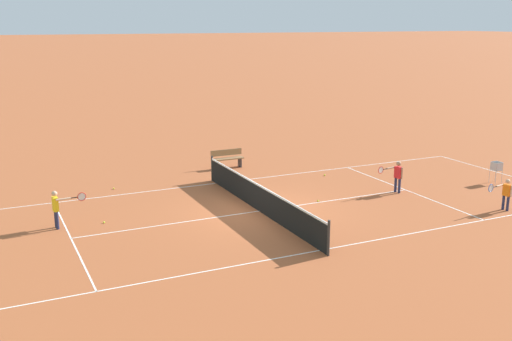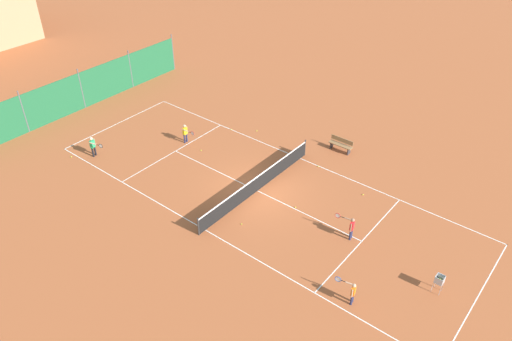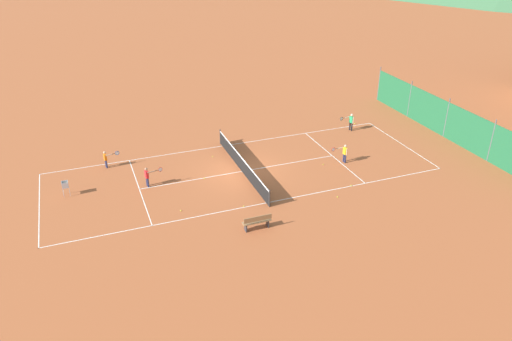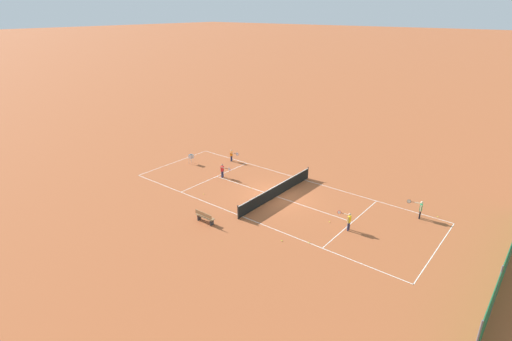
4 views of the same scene
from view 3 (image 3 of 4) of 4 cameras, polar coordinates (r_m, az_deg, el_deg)
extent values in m
plane|color=#A8542D|center=(31.32, -1.61, -0.10)|extent=(600.00, 600.00, 0.00)
cube|color=white|center=(36.58, 16.28, 2.97)|extent=(8.25, 0.05, 0.01)
cube|color=white|center=(30.12, -23.54, -3.80)|extent=(8.25, 0.05, 0.01)
cube|color=white|center=(34.83, -3.85, 2.81)|extent=(0.05, 23.85, 0.01)
cube|color=white|center=(27.97, 1.19, -3.72)|extent=(0.05, 23.85, 0.01)
cube|color=white|center=(33.74, 8.70, 1.69)|extent=(8.20, 0.05, 0.01)
cube|color=white|center=(30.10, -13.18, -2.09)|extent=(8.20, 0.05, 0.01)
cube|color=white|center=(31.32, -1.61, -0.10)|extent=(0.05, 12.80, 0.01)
cylinder|color=#2D2D2D|center=(35.02, -4.10, 3.88)|extent=(0.08, 0.08, 1.06)
cylinder|color=#2D2D2D|center=(27.35, 1.55, -3.23)|extent=(0.08, 0.08, 1.06)
cube|color=black|center=(31.12, -1.62, 0.64)|extent=(9.10, 0.02, 0.91)
cube|color=white|center=(30.91, -1.63, 1.43)|extent=(9.10, 0.04, 0.06)
cube|color=#1E6038|center=(38.30, 20.91, 5.44)|extent=(17.20, 0.04, 2.60)
cylinder|color=#59595E|center=(44.59, 13.88, 9.63)|extent=(0.08, 0.08, 2.90)
cylinder|color=#59595E|center=(41.32, 17.16, 7.81)|extent=(0.08, 0.08, 2.90)
cylinder|color=#59595E|center=(38.24, 20.95, 5.65)|extent=(0.08, 0.08, 2.90)
cylinder|color=#59595E|center=(35.43, 25.33, 3.11)|extent=(0.08, 0.08, 2.90)
cylinder|color=#23284C|center=(33.16, -16.79, 0.81)|extent=(0.09, 0.09, 0.53)
cylinder|color=#23284C|center=(33.01, -16.70, 0.69)|extent=(0.09, 0.09, 0.53)
cube|color=orange|center=(32.89, -16.86, 1.48)|extent=(0.28, 0.19, 0.41)
sphere|color=tan|center=(32.76, -16.93, 1.97)|extent=(0.16, 0.16, 0.16)
cylinder|color=tan|center=(33.03, -16.94, 1.59)|extent=(0.06, 0.06, 0.41)
cylinder|color=tan|center=(32.72, -16.47, 1.72)|extent=(0.14, 0.41, 0.06)
cylinder|color=black|center=(32.79, -15.98, 1.84)|extent=(0.06, 0.19, 0.03)
torus|color=#1E4CB2|center=(32.84, -15.59, 1.94)|extent=(0.08, 0.28, 0.28)
cylinder|color=silver|center=(32.84, -15.59, 1.94)|extent=(0.05, 0.25, 0.25)
cylinder|color=black|center=(37.84, 10.88, 4.92)|extent=(0.11, 0.11, 0.61)
cylinder|color=black|center=(37.97, 10.68, 5.02)|extent=(0.11, 0.11, 0.61)
cube|color=#239E5B|center=(37.70, 10.85, 5.73)|extent=(0.33, 0.23, 0.48)
sphere|color=beige|center=(37.57, 10.90, 6.25)|extent=(0.19, 0.19, 0.19)
cylinder|color=beige|center=(37.58, 11.05, 5.64)|extent=(0.07, 0.07, 0.48)
cylinder|color=beige|center=(37.60, 10.41, 6.02)|extent=(0.17, 0.48, 0.07)
cylinder|color=black|center=(37.37, 10.03, 5.92)|extent=(0.08, 0.22, 0.03)
torus|color=black|center=(37.21, 9.74, 5.85)|extent=(0.08, 0.28, 0.28)
cylinder|color=silver|center=(37.21, 9.74, 5.85)|extent=(0.06, 0.24, 0.25)
cylinder|color=#23284C|center=(32.78, 10.17, 1.33)|extent=(0.10, 0.10, 0.59)
cylinder|color=#23284C|center=(32.91, 9.99, 1.46)|extent=(0.10, 0.10, 0.59)
cube|color=yellow|center=(32.62, 10.15, 2.22)|extent=(0.29, 0.18, 0.45)
sphere|color=tan|center=(32.48, 10.20, 2.77)|extent=(0.18, 0.18, 0.18)
cylinder|color=tan|center=(32.49, 10.33, 2.10)|extent=(0.07, 0.07, 0.45)
cylinder|color=tan|center=(32.56, 9.67, 2.56)|extent=(0.09, 0.46, 0.07)
cylinder|color=black|center=(32.39, 9.18, 2.46)|extent=(0.04, 0.21, 0.03)
torus|color=red|center=(32.27, 8.82, 2.39)|extent=(0.04, 0.28, 0.28)
cylinder|color=silver|center=(32.27, 8.82, 2.39)|extent=(0.02, 0.25, 0.25)
cylinder|color=#23284C|center=(30.24, -12.36, -1.23)|extent=(0.10, 0.10, 0.58)
cylinder|color=#23284C|center=(30.08, -12.23, -1.37)|extent=(0.10, 0.10, 0.58)
cube|color=red|center=(29.92, -12.39, -0.43)|extent=(0.31, 0.21, 0.45)
sphere|color=#A37556|center=(29.77, -12.46, 0.15)|extent=(0.18, 0.18, 0.18)
cylinder|color=#A37556|center=(30.07, -12.51, -0.30)|extent=(0.07, 0.07, 0.45)
cylinder|color=#A37556|center=(29.76, -11.90, -0.16)|extent=(0.15, 0.45, 0.07)
cylinder|color=black|center=(29.85, -11.32, 0.00)|extent=(0.07, 0.21, 0.03)
torus|color=red|center=(29.93, -10.89, 0.11)|extent=(0.08, 0.28, 0.28)
cylinder|color=silver|center=(29.93, -10.89, 0.11)|extent=(0.05, 0.25, 0.25)
sphere|color=#CCE033|center=(32.41, 7.68, 0.70)|extent=(0.07, 0.07, 0.07)
sphere|color=#CCE033|center=(30.17, 10.82, -1.70)|extent=(0.07, 0.07, 0.07)
sphere|color=#CCE033|center=(30.61, -5.90, -0.88)|extent=(0.07, 0.07, 0.07)
sphere|color=#CCE033|center=(39.26, 11.24, 5.29)|extent=(0.07, 0.07, 0.07)
sphere|color=#CCE033|center=(33.30, -4.98, 1.61)|extent=(0.07, 0.07, 0.07)
sphere|color=#CCE033|center=(27.51, -8.58, -4.56)|extent=(0.07, 0.07, 0.07)
sphere|color=#CCE033|center=(27.62, -1.41, -4.10)|extent=(0.07, 0.07, 0.07)
sphere|color=#CCE033|center=(28.85, 9.29, -3.00)|extent=(0.07, 0.07, 0.07)
cylinder|color=#B7B7BC|center=(30.71, -21.18, -2.13)|extent=(0.02, 0.02, 0.55)
cylinder|color=#B7B7BC|center=(30.41, -21.16, -2.43)|extent=(0.02, 0.02, 0.55)
cylinder|color=#B7B7BC|center=(30.69, -20.55, -2.03)|extent=(0.02, 0.02, 0.55)
cylinder|color=#B7B7BC|center=(30.39, -20.53, -2.32)|extent=(0.02, 0.02, 0.55)
cube|color=#B7B7BC|center=(30.42, -20.94, -1.76)|extent=(0.34, 0.34, 0.02)
cube|color=#B7B7BC|center=(30.35, -21.31, -1.55)|extent=(0.34, 0.02, 0.34)
cube|color=#B7B7BC|center=(30.34, -20.68, -1.44)|extent=(0.34, 0.02, 0.34)
cube|color=#B7B7BC|center=(30.50, -21.00, -1.35)|extent=(0.02, 0.34, 0.34)
cube|color=#B7B7BC|center=(30.19, -20.98, -1.64)|extent=(0.02, 0.34, 0.34)
sphere|color=#CCE033|center=(30.33, -20.96, -1.77)|extent=(0.07, 0.07, 0.07)
sphere|color=#CCE033|center=(30.48, -20.99, -1.63)|extent=(0.07, 0.07, 0.07)
sphere|color=#CCE033|center=(30.34, -20.71, -1.71)|extent=(0.07, 0.07, 0.07)
sphere|color=#CCE033|center=(30.29, -21.06, -1.82)|extent=(0.07, 0.07, 0.07)
sphere|color=#CCE033|center=(30.36, -20.84, -1.72)|extent=(0.07, 0.07, 0.07)
sphere|color=#CCE033|center=(30.31, -20.81, -1.76)|extent=(0.07, 0.07, 0.07)
sphere|color=#CCE033|center=(30.29, -21.00, -1.69)|extent=(0.07, 0.07, 0.07)
sphere|color=#CCE033|center=(30.42, -20.75, -1.52)|extent=(0.07, 0.07, 0.07)
sphere|color=#CCE033|center=(30.37, -21.12, -1.64)|extent=(0.07, 0.07, 0.07)
sphere|color=#CCE033|center=(30.30, -20.86, -1.66)|extent=(0.07, 0.07, 0.07)
sphere|color=#CCE033|center=(30.37, -21.23, -1.65)|extent=(0.07, 0.07, 0.07)
cube|color=olive|center=(25.56, 0.08, -5.84)|extent=(0.36, 1.50, 0.05)
cube|color=olive|center=(25.30, 0.21, -5.54)|extent=(0.04, 1.50, 0.28)
cube|color=#333338|center=(25.51, -1.19, -6.52)|extent=(0.32, 0.06, 0.44)
cube|color=#333338|center=(25.87, 1.32, -5.99)|extent=(0.32, 0.06, 0.44)
camera|label=1|loc=(48.39, 0.93, 17.88)|focal=42.00mm
camera|label=2|loc=(43.47, -30.15, 26.78)|focal=35.00mm
camera|label=4|loc=(25.44, 63.23, 10.96)|focal=28.00mm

